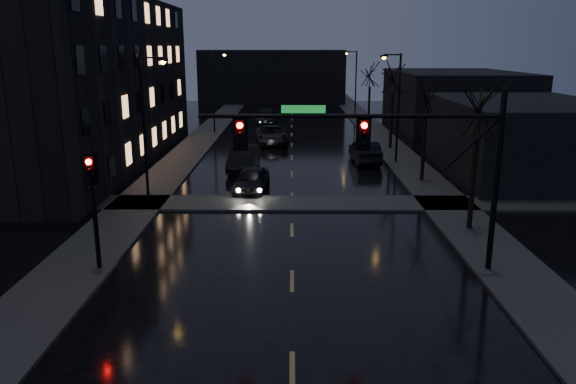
{
  "coord_description": "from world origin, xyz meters",
  "views": [
    {
      "loc": [
        -0.03,
        -11.34,
        8.42
      ],
      "look_at": [
        -0.16,
        8.83,
        3.2
      ],
      "focal_mm": 35.0,
      "sensor_mm": 36.0,
      "label": 1
    }
  ],
  "objects_px": {
    "oncoming_car_d": "(266,118)",
    "oncoming_car_a": "(252,180)",
    "oncoming_car_c": "(272,135)",
    "oncoming_car_b": "(244,158)",
    "lead_car": "(365,152)"
  },
  "relations": [
    {
      "from": "oncoming_car_c",
      "to": "oncoming_car_d",
      "type": "bearing_deg",
      "value": 89.38
    },
    {
      "from": "lead_car",
      "to": "oncoming_car_d",
      "type": "bearing_deg",
      "value": -71.32
    },
    {
      "from": "oncoming_car_d",
      "to": "oncoming_car_b",
      "type": "bearing_deg",
      "value": -90.85
    },
    {
      "from": "oncoming_car_b",
      "to": "oncoming_car_c",
      "type": "xyz_separation_m",
      "value": [
        1.56,
        11.19,
        -0.05
      ]
    },
    {
      "from": "oncoming_car_d",
      "to": "lead_car",
      "type": "xyz_separation_m",
      "value": [
        8.31,
        -21.04,
        0.02
      ]
    },
    {
      "from": "oncoming_car_a",
      "to": "lead_car",
      "type": "distance_m",
      "value": 11.84
    },
    {
      "from": "oncoming_car_c",
      "to": "oncoming_car_d",
      "type": "xyz_separation_m",
      "value": [
        -1.02,
        12.62,
        -0.01
      ]
    },
    {
      "from": "oncoming_car_b",
      "to": "oncoming_car_d",
      "type": "bearing_deg",
      "value": 91.58
    },
    {
      "from": "oncoming_car_a",
      "to": "oncoming_car_c",
      "type": "height_order",
      "value": "oncoming_car_c"
    },
    {
      "from": "oncoming_car_d",
      "to": "oncoming_car_a",
      "type": "bearing_deg",
      "value": -88.75
    },
    {
      "from": "oncoming_car_a",
      "to": "oncoming_car_d",
      "type": "xyz_separation_m",
      "value": [
        -0.42,
        29.87,
        0.06
      ]
    },
    {
      "from": "oncoming_car_b",
      "to": "lead_car",
      "type": "relative_size",
      "value": 1.04
    },
    {
      "from": "oncoming_car_c",
      "to": "lead_car",
      "type": "height_order",
      "value": "lead_car"
    },
    {
      "from": "oncoming_car_a",
      "to": "oncoming_car_d",
      "type": "bearing_deg",
      "value": 97.53
    },
    {
      "from": "oncoming_car_c",
      "to": "oncoming_car_d",
      "type": "relative_size",
      "value": 1.05
    }
  ]
}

